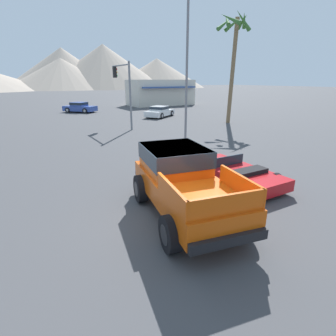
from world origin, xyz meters
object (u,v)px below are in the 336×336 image
(orange_pickup_truck, at_px, (181,178))
(parked_car_blue, at_px, (80,107))
(street_lamp_post, at_px, (187,57))
(traffic_light_crosswalk, at_px, (123,82))
(parked_car_white, at_px, (160,111))
(palm_tree_short, at_px, (234,44))
(red_convertible_car, at_px, (236,173))

(orange_pickup_truck, bearing_deg, parked_car_blue, 94.09)
(street_lamp_post, bearing_deg, traffic_light_crosswalk, 94.06)
(orange_pickup_truck, relative_size, traffic_light_crosswalk, 0.98)
(parked_car_white, relative_size, palm_tree_short, 0.46)
(red_convertible_car, height_order, palm_tree_short, palm_tree_short)
(traffic_light_crosswalk, bearing_deg, palm_tree_short, -106.85)
(orange_pickup_truck, height_order, parked_car_white, orange_pickup_truck)
(parked_car_white, height_order, palm_tree_short, palm_tree_short)
(parked_car_white, xyz_separation_m, traffic_light_crosswalk, (-5.85, -4.22, 3.11))
(parked_car_white, relative_size, parked_car_blue, 1.04)
(parked_car_blue, distance_m, palm_tree_short, 20.04)
(red_convertible_car, xyz_separation_m, parked_car_blue, (0.56, 27.76, 0.25))
(traffic_light_crosswalk, height_order, street_lamp_post, street_lamp_post)
(red_convertible_car, height_order, traffic_light_crosswalk, traffic_light_crosswalk)
(red_convertible_car, relative_size, parked_car_blue, 0.97)
(parked_car_blue, height_order, palm_tree_short, palm_tree_short)
(street_lamp_post, xyz_separation_m, palm_tree_short, (8.78, 5.47, 1.75))
(orange_pickup_truck, relative_size, palm_tree_short, 0.55)
(red_convertible_car, xyz_separation_m, street_lamp_post, (1.78, 6.10, 4.77))
(orange_pickup_truck, relative_size, parked_car_white, 1.20)
(red_convertible_car, distance_m, traffic_light_crosswalk, 14.84)
(orange_pickup_truck, height_order, parked_car_blue, orange_pickup_truck)
(parked_car_white, xyz_separation_m, parked_car_blue, (-6.49, 9.13, 0.03))
(red_convertible_car, height_order, parked_car_white, parked_car_white)
(parked_car_blue, xyz_separation_m, traffic_light_crosswalk, (0.63, -13.35, 3.08))
(red_convertible_car, relative_size, traffic_light_crosswalk, 0.77)
(street_lamp_post, relative_size, palm_tree_short, 0.93)
(orange_pickup_truck, xyz_separation_m, street_lamp_post, (5.02, 7.00, 4.05))
(parked_car_white, xyz_separation_m, street_lamp_post, (-5.26, -12.54, 4.55))
(parked_car_white, relative_size, street_lamp_post, 0.50)
(parked_car_blue, relative_size, traffic_light_crosswalk, 0.79)
(red_convertible_car, height_order, parked_car_blue, parked_car_blue)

